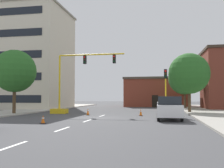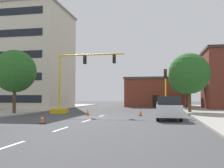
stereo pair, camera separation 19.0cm
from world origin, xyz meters
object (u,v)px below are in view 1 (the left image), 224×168
traffic_light_pole_right (166,81)px  tree_right_far (185,78)px  traffic_cone_roadside_b (43,119)px  pickup_truck_white (169,108)px  tree_right_mid (189,74)px  traffic_cone_roadside_c (141,112)px  tree_left_near (15,71)px  traffic_cone_roadside_a (88,112)px  traffic_signal_gantry (68,94)px

traffic_light_pole_right → tree_right_far: bearing=77.8°
traffic_cone_roadside_b → pickup_truck_white: bearing=28.8°
traffic_light_pole_right → tree_right_mid: tree_right_mid is taller
traffic_cone_roadside_b → traffic_cone_roadside_c: 11.02m
traffic_light_pole_right → pickup_truck_white: bearing=-88.0°
traffic_cone_roadside_b → traffic_cone_roadside_c: (6.48, 8.91, 0.06)m
tree_left_near → traffic_cone_roadside_c: 14.51m
traffic_light_pole_right → traffic_cone_roadside_c: traffic_light_pole_right is taller
tree_right_far → pickup_truck_white: (-3.21, -20.14, -3.88)m
traffic_light_pole_right → tree_left_near: size_ratio=0.67×
tree_left_near → pickup_truck_white: bearing=-11.2°
traffic_cone_roadside_a → traffic_cone_roadside_c: size_ratio=1.02×
tree_left_near → traffic_light_pole_right: bearing=4.6°
tree_right_far → pickup_truck_white: size_ratio=1.38×
traffic_cone_roadside_a → traffic_cone_roadside_c: traffic_cone_roadside_a is taller
traffic_light_pole_right → tree_right_mid: 5.66m
tree_left_near → traffic_cone_roadside_c: (13.81, 0.59, -4.41)m
traffic_cone_roadside_a → traffic_cone_roadside_b: traffic_cone_roadside_a is taller
traffic_light_pole_right → pickup_truck_white: 5.26m
traffic_cone_roadside_c → tree_right_mid: bearing=45.2°
traffic_cone_roadside_b → traffic_cone_roadside_c: size_ratio=0.85×
traffic_cone_roadside_a → traffic_cone_roadside_c: 5.57m
pickup_truck_white → traffic_cone_roadside_c: pickup_truck_white is taller
traffic_light_pole_right → tree_left_near: (-16.35, -1.32, 1.24)m
traffic_cone_roadside_a → traffic_cone_roadside_b: size_ratio=1.20×
tree_right_mid → tree_right_far: tree_right_far is taller
tree_right_mid → traffic_light_pole_right: bearing=-121.3°
traffic_light_pole_right → tree_right_far: size_ratio=0.64×
tree_right_far → traffic_light_pole_right: bearing=-102.2°
tree_right_far → traffic_cone_roadside_a: (-11.48, -16.37, -4.49)m
traffic_cone_roadside_a → traffic_cone_roadside_b: (-0.91, -8.81, -0.06)m
tree_left_near → traffic_cone_roadside_c: bearing=2.4°
tree_right_far → traffic_cone_roadside_a: 20.49m
traffic_signal_gantry → traffic_cone_roadside_c: size_ratio=11.60×
tree_left_near → traffic_signal_gantry: bearing=24.3°
traffic_light_pole_right → traffic_cone_roadside_b: size_ratio=7.71×
tree_right_mid → traffic_cone_roadside_a: bearing=-153.2°
traffic_cone_roadside_c → traffic_signal_gantry: bearing=167.9°
traffic_signal_gantry → traffic_cone_roadside_b: 11.08m
tree_right_mid → traffic_cone_roadside_c: bearing=-134.8°
tree_right_far → traffic_cone_roadside_c: bearing=-110.0°
traffic_cone_roadside_c → traffic_cone_roadside_b: bearing=-126.0°
tree_left_near → traffic_cone_roadside_b: tree_left_near is taller
traffic_cone_roadside_a → pickup_truck_white: bearing=-24.6°
traffic_light_pole_right → traffic_cone_roadside_c: size_ratio=6.54×
tree_left_near → traffic_cone_roadside_a: bearing=3.4°
traffic_signal_gantry → traffic_light_pole_right: bearing=-5.7°
traffic_light_pole_right → pickup_truck_white: traffic_light_pole_right is taller
traffic_cone_roadside_c → tree_right_far: bearing=70.0°
pickup_truck_white → traffic_cone_roadside_b: pickup_truck_white is taller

